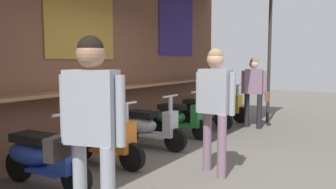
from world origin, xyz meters
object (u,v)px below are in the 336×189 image
at_px(scooter_green, 177,118).
at_px(scooter_silver, 147,126).
at_px(scooter_orange, 101,139).
at_px(shopper_passing, 254,86).
at_px(scooter_yellow, 220,106).
at_px(scooter_blue, 41,156).
at_px(shopper_browsing, 215,97).
at_px(shopper_with_handbag, 90,118).
at_px(scooter_black, 200,111).

bearing_deg(scooter_green, scooter_silver, -87.75).
bearing_deg(scooter_silver, scooter_orange, -91.73).
distance_m(scooter_green, shopper_passing, 2.11).
height_order(scooter_yellow, shopper_passing, shopper_passing).
distance_m(scooter_blue, shopper_browsing, 2.34).
xyz_separation_m(scooter_orange, shopper_with_handbag, (-1.68, -1.47, 0.69)).
height_order(scooter_orange, shopper_with_handbag, shopper_with_handbag).
bearing_deg(shopper_passing, scooter_orange, 153.60).
height_order(scooter_silver, scooter_green, same).
relative_size(scooter_black, scooter_yellow, 1.00).
bearing_deg(scooter_blue, scooter_orange, 87.14).
height_order(scooter_silver, scooter_yellow, same).
relative_size(scooter_blue, shopper_with_handbag, 0.80).
xyz_separation_m(scooter_yellow, shopper_with_handbag, (-6.14, -1.47, 0.69)).
distance_m(scooter_black, shopper_with_handbag, 5.25).
relative_size(scooter_green, shopper_with_handbag, 0.80).
bearing_deg(scooter_silver, scooter_blue, -91.72).
height_order(scooter_blue, shopper_passing, shopper_passing).
distance_m(scooter_silver, shopper_passing, 3.03).
relative_size(scooter_black, shopper_with_handbag, 0.80).
bearing_deg(scooter_green, scooter_yellow, 92.25).
xyz_separation_m(scooter_silver, shopper_with_handbag, (-2.86, -1.47, 0.69)).
distance_m(scooter_blue, shopper_passing, 5.17).
distance_m(scooter_orange, shopper_with_handbag, 2.34).
relative_size(shopper_with_handbag, shopper_browsing, 1.02).
xyz_separation_m(scooter_orange, scooter_silver, (1.18, -0.00, 0.00)).
bearing_deg(scooter_black, shopper_passing, 30.77).
bearing_deg(scooter_blue, shopper_passing, 75.35).
distance_m(scooter_blue, shopper_with_handbag, 1.74).
distance_m(scooter_green, scooter_black, 1.08).
xyz_separation_m(shopper_with_handbag, shopper_passing, (5.65, 0.42, -0.10)).
distance_m(scooter_orange, shopper_browsing, 1.81).
relative_size(scooter_silver, shopper_passing, 0.87).
bearing_deg(scooter_orange, scooter_blue, -89.94).
relative_size(scooter_blue, scooter_green, 1.00).
relative_size(scooter_green, shopper_browsing, 0.82).
bearing_deg(shopper_browsing, scooter_silver, 69.94).
xyz_separation_m(scooter_blue, scooter_orange, (1.06, 0.00, 0.00)).
bearing_deg(scooter_black, scooter_yellow, 88.81).
xyz_separation_m(scooter_blue, shopper_passing, (5.03, -1.05, 0.59)).
bearing_deg(shopper_with_handbag, scooter_yellow, 178.24).
distance_m(scooter_blue, scooter_orange, 1.06).
bearing_deg(scooter_yellow, shopper_passing, -21.64).
height_order(scooter_blue, shopper_browsing, shopper_browsing).
bearing_deg(scooter_green, scooter_orange, -87.75).
xyz_separation_m(scooter_green, scooter_yellow, (2.22, -0.00, 0.00)).
relative_size(shopper_browsing, shopper_passing, 1.06).
height_order(scooter_silver, shopper_passing, shopper_passing).
xyz_separation_m(scooter_blue, scooter_green, (3.30, 0.00, 0.00)).
xyz_separation_m(scooter_black, scooter_yellow, (1.14, -0.00, 0.00)).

